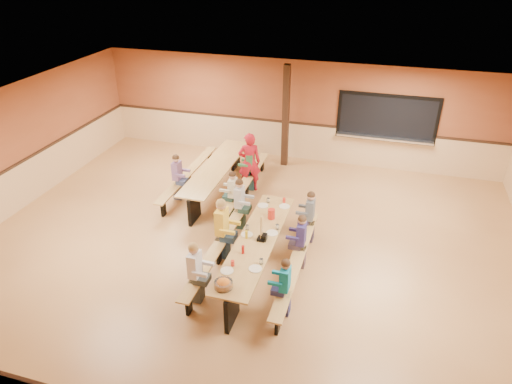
% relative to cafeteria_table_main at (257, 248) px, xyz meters
% --- Properties ---
extents(ground, '(12.00, 12.00, 0.00)m').
position_rel_cafeteria_table_main_xyz_m(ground, '(-0.42, 0.68, -0.53)').
color(ground, '#A06B3C').
rests_on(ground, ground).
extents(room_envelope, '(12.04, 10.04, 3.02)m').
position_rel_cafeteria_table_main_xyz_m(room_envelope, '(-0.42, 0.68, 0.16)').
color(room_envelope, brown).
rests_on(room_envelope, ground).
extents(kitchen_pass_through, '(2.78, 0.28, 1.38)m').
position_rel_cafeteria_table_main_xyz_m(kitchen_pass_through, '(2.18, 5.64, 0.96)').
color(kitchen_pass_through, black).
rests_on(kitchen_pass_through, ground).
extents(structural_post, '(0.18, 0.18, 3.00)m').
position_rel_cafeteria_table_main_xyz_m(structural_post, '(-0.62, 5.08, 0.97)').
color(structural_post, black).
rests_on(structural_post, ground).
extents(cafeteria_table_main, '(1.91, 3.70, 0.74)m').
position_rel_cafeteria_table_main_xyz_m(cafeteria_table_main, '(0.00, 0.00, 0.00)').
color(cafeteria_table_main, '#B28747').
rests_on(cafeteria_table_main, ground).
extents(cafeteria_table_second, '(1.91, 3.70, 0.74)m').
position_rel_cafeteria_table_main_xyz_m(cafeteria_table_second, '(-1.96, 2.93, 0.00)').
color(cafeteria_table_second, '#B28747').
rests_on(cafeteria_table_second, ground).
extents(seated_child_white_left, '(0.39, 0.32, 1.26)m').
position_rel_cafeteria_table_main_xyz_m(seated_child_white_left, '(-0.83, -1.17, 0.10)').
color(seated_child_white_left, white).
rests_on(seated_child_white_left, ground).
extents(seated_adult_yellow, '(0.44, 0.36, 1.36)m').
position_rel_cafeteria_table_main_xyz_m(seated_adult_yellow, '(-0.83, 0.25, 0.16)').
color(seated_adult_yellow, yellow).
rests_on(seated_adult_yellow, ground).
extents(seated_child_grey_left, '(0.38, 0.31, 1.24)m').
position_rel_cafeteria_table_main_xyz_m(seated_child_grey_left, '(-0.83, 1.42, 0.09)').
color(seated_child_grey_left, '#B8B8B8').
rests_on(seated_child_grey_left, ground).
extents(seated_child_teal_right, '(0.35, 0.29, 1.18)m').
position_rel_cafeteria_table_main_xyz_m(seated_child_teal_right, '(0.83, -1.06, 0.06)').
color(seated_child_teal_right, '#0F7C9D').
rests_on(seated_child_teal_right, ground).
extents(seated_child_navy_right, '(0.37, 0.30, 1.20)m').
position_rel_cafeteria_table_main_xyz_m(seated_child_navy_right, '(0.83, 0.37, 0.08)').
color(seated_child_navy_right, navy).
rests_on(seated_child_navy_right, ground).
extents(seated_child_char_right, '(0.37, 0.30, 1.22)m').
position_rel_cafeteria_table_main_xyz_m(seated_child_char_right, '(0.83, 1.35, 0.08)').
color(seated_child_char_right, '#53585E').
rests_on(seated_child_char_right, ground).
extents(seated_child_purple_sec, '(0.38, 0.31, 1.23)m').
position_rel_cafeteria_table_main_xyz_m(seated_child_purple_sec, '(-2.79, 2.28, 0.09)').
color(seated_child_purple_sec, slate).
rests_on(seated_child_purple_sec, ground).
extents(seated_child_green_sec, '(0.38, 0.31, 1.23)m').
position_rel_cafeteria_table_main_xyz_m(seated_child_green_sec, '(-1.14, 3.30, 0.09)').
color(seated_child_green_sec, '#387745').
rests_on(seated_child_green_sec, ground).
extents(seated_child_tan_sec, '(0.36, 0.29, 1.19)m').
position_rel_cafeteria_table_main_xyz_m(seated_child_tan_sec, '(-1.14, 1.84, 0.07)').
color(seated_child_tan_sec, beige).
rests_on(seated_child_tan_sec, ground).
extents(standing_woman, '(0.70, 0.58, 1.63)m').
position_rel_cafeteria_table_main_xyz_m(standing_woman, '(-1.15, 3.25, 0.29)').
color(standing_woman, red).
rests_on(standing_woman, ground).
extents(punch_pitcher, '(0.16, 0.16, 0.22)m').
position_rel_cafeteria_table_main_xyz_m(punch_pitcher, '(0.08, 0.84, 0.32)').
color(punch_pitcher, red).
rests_on(punch_pitcher, cafeteria_table_main).
extents(chip_bowl, '(0.32, 0.32, 0.15)m').
position_rel_cafeteria_table_main_xyz_m(chip_bowl, '(-0.15, -1.52, 0.29)').
color(chip_bowl, '#FEA228').
rests_on(chip_bowl, cafeteria_table_main).
extents(napkin_dispenser, '(0.10, 0.14, 0.13)m').
position_rel_cafeteria_table_main_xyz_m(napkin_dispenser, '(0.15, 0.02, 0.28)').
color(napkin_dispenser, black).
rests_on(napkin_dispenser, cafeteria_table_main).
extents(condiment_mustard, '(0.06, 0.06, 0.17)m').
position_rel_cafeteria_table_main_xyz_m(condiment_mustard, '(-0.21, -0.01, 0.30)').
color(condiment_mustard, yellow).
rests_on(condiment_mustard, cafeteria_table_main).
extents(condiment_ketchup, '(0.06, 0.06, 0.17)m').
position_rel_cafeteria_table_main_xyz_m(condiment_ketchup, '(-0.12, -0.51, 0.30)').
color(condiment_ketchup, '#B2140F').
rests_on(condiment_ketchup, cafeteria_table_main).
extents(table_paddle, '(0.16, 0.16, 0.56)m').
position_rel_cafeteria_table_main_xyz_m(table_paddle, '(0.10, 0.01, 0.35)').
color(table_paddle, black).
rests_on(table_paddle, cafeteria_table_main).
extents(place_settings, '(0.65, 3.30, 0.11)m').
position_rel_cafeteria_table_main_xyz_m(place_settings, '(-0.00, 0.00, 0.27)').
color(place_settings, beige).
rests_on(place_settings, cafeteria_table_main).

